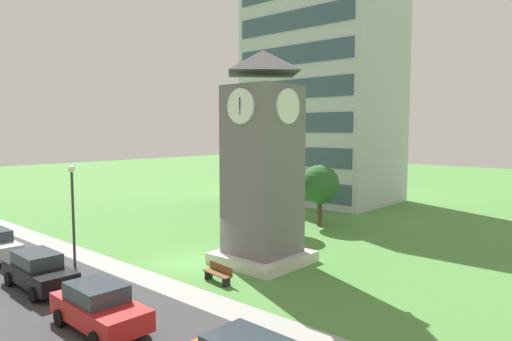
{
  "coord_description": "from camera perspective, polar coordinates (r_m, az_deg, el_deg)",
  "views": [
    {
      "loc": [
        18.88,
        -15.73,
        7.31
      ],
      "look_at": [
        1.37,
        3.91,
        4.97
      ],
      "focal_mm": 31.96,
      "sensor_mm": 36.0,
      "label": 1
    }
  ],
  "objects": [
    {
      "name": "ground_plane",
      "position": [
        25.64,
        -8.3,
        -11.54
      ],
      "size": [
        160.0,
        160.0,
        0.0
      ],
      "primitive_type": "plane",
      "color": "#4C893D"
    },
    {
      "name": "office_building",
      "position": [
        48.46,
        8.39,
        11.53
      ],
      "size": [
        14.17,
        10.45,
        25.6
      ],
      "color": "#B7BCC6",
      "rests_on": "ground"
    },
    {
      "name": "clock_tower",
      "position": [
        24.73,
        0.83,
        0.2
      ],
      "size": [
        4.47,
        4.47,
        11.56
      ],
      "color": "slate",
      "rests_on": "ground"
    },
    {
      "name": "street_lamp",
      "position": [
        26.06,
        -21.95,
        -3.9
      ],
      "size": [
        0.36,
        0.36,
        5.44
      ],
      "color": "#333338",
      "rests_on": "ground"
    },
    {
      "name": "kerb_strip",
      "position": [
        23.93,
        -13.89,
        -12.85
      ],
      "size": [
        120.0,
        1.6,
        0.01
      ],
      "primitive_type": "cube",
      "color": "#9E9E99",
      "rests_on": "ground"
    },
    {
      "name": "tree_streetside",
      "position": [
        34.84,
        8.0,
        -1.75
      ],
      "size": [
        2.96,
        2.96,
        4.7
      ],
      "color": "#513823",
      "rests_on": "ground"
    },
    {
      "name": "street_asphalt",
      "position": [
        21.9,
        -23.75,
        -14.85
      ],
      "size": [
        120.0,
        7.2,
        0.01
      ],
      "primitive_type": "cube",
      "color": "#38383A",
      "rests_on": "ground"
    },
    {
      "name": "tree_near_tower",
      "position": [
        32.85,
        1.83,
        -0.64
      ],
      "size": [
        3.31,
        3.31,
        5.72
      ],
      "color": "#513823",
      "rests_on": "ground"
    },
    {
      "name": "parked_car_black",
      "position": [
        23.67,
        -25.53,
        -11.24
      ],
      "size": [
        4.75,
        1.99,
        1.69
      ],
      "color": "black",
      "rests_on": "ground"
    },
    {
      "name": "park_bench",
      "position": [
        22.49,
        -4.74,
        -12.67
      ],
      "size": [
        1.85,
        0.72,
        0.88
      ],
      "color": "brown",
      "rests_on": "ground"
    },
    {
      "name": "parked_car_red",
      "position": [
        18.32,
        -19.05,
        -15.81
      ],
      "size": [
        4.46,
        2.09,
        1.69
      ],
      "color": "red",
      "rests_on": "ground"
    }
  ]
}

